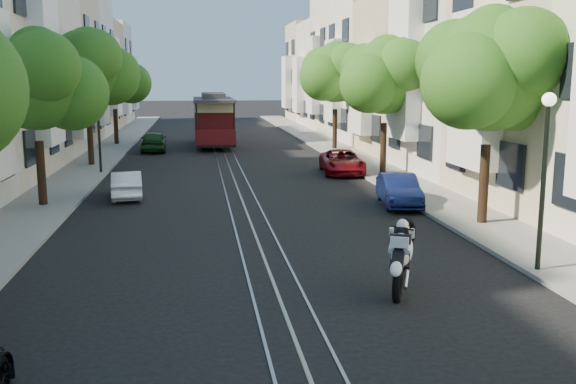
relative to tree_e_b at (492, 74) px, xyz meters
name	(u,v)px	position (x,y,z in m)	size (l,w,h in m)	color
ground	(226,157)	(-7.26, 19.02, -4.73)	(200.00, 200.00, 0.00)	black
sidewalk_east	(346,154)	(-0.01, 19.02, -4.67)	(2.50, 80.00, 0.12)	gray
sidewalk_west	(99,159)	(-14.51, 19.02, -4.67)	(2.50, 80.00, 0.12)	gray
rail_left	(216,157)	(-7.81, 19.02, -4.72)	(0.06, 80.00, 0.02)	gray
rail_slot	(226,157)	(-7.26, 19.02, -4.72)	(0.06, 80.00, 0.02)	gray
rail_right	(235,157)	(-6.71, 19.02, -4.72)	(0.06, 80.00, 0.02)	gray
lane_line	(226,157)	(-7.26, 19.02, -4.73)	(0.08, 80.00, 0.01)	tan
townhouses_east	(423,68)	(4.61, 18.94, 0.45)	(7.75, 72.00, 12.00)	beige
townhouses_west	(8,69)	(-19.13, 18.94, 0.35)	(7.75, 72.00, 11.76)	silver
tree_e_b	(492,74)	(0.00, 0.00, 0.00)	(4.93, 4.08, 6.68)	black
tree_e_c	(386,78)	(0.00, 11.00, -0.13)	(4.84, 3.99, 6.52)	black
tree_e_d	(337,74)	(0.00, 22.00, 0.13)	(5.01, 4.16, 6.85)	black
tree_w_b	(37,84)	(-14.40, 5.00, -0.34)	(4.72, 3.87, 6.27)	black
tree_w_c	(88,69)	(-14.40, 16.00, 0.34)	(5.13, 4.28, 7.09)	black
tree_w_d	(115,78)	(-14.40, 27.00, -0.13)	(4.84, 3.99, 6.52)	black
lamp_east	(545,155)	(-0.96, -4.98, -1.89)	(0.32, 0.32, 4.16)	black
lamp_west	(98,116)	(-13.56, 13.02, -1.89)	(0.32, 0.32, 4.16)	black
sportbike_rider	(401,252)	(-4.58, -5.71, -3.84)	(1.20, 2.05, 1.56)	black
cable_car	(214,117)	(-7.76, 25.75, -2.78)	(2.73, 8.59, 3.30)	black
parked_car_e_mid	(399,190)	(-1.66, 3.52, -4.16)	(1.22, 3.50, 1.15)	#0B143B
parked_car_e_far	(342,162)	(-1.93, 11.69, -4.16)	(1.92, 4.16, 1.16)	maroon
parked_car_w_mid	(127,185)	(-11.66, 6.49, -4.21)	(1.12, 3.21, 1.06)	white
parked_car_w_far	(153,141)	(-11.66, 22.71, -4.07)	(1.57, 3.89, 1.33)	#153314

